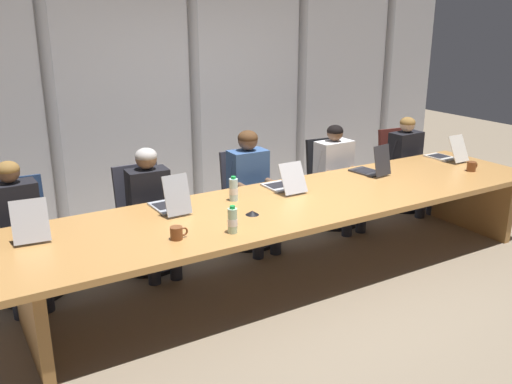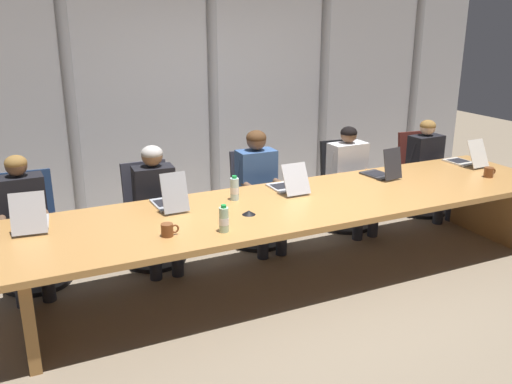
{
  "view_description": "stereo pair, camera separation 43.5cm",
  "coord_description": "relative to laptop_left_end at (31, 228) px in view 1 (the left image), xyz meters",
  "views": [
    {
      "loc": [
        -2.67,
        -3.7,
        2.26
      ],
      "look_at": [
        -0.39,
        0.11,
        0.82
      ],
      "focal_mm": 38.64,
      "sensor_mm": 36.0,
      "label": 1
    },
    {
      "loc": [
        -2.29,
        -3.91,
        2.26
      ],
      "look_at": [
        -0.39,
        0.11,
        0.82
      ],
      "focal_mm": 38.64,
      "sensor_mm": 36.0,
      "label": 2
    }
  ],
  "objects": [
    {
      "name": "office_chair_right_end",
      "position": [
        4.36,
        0.63,
        -0.43
      ],
      "size": [
        0.6,
        0.6,
        0.93
      ],
      "rotation": [
        0.0,
        0.0,
        -1.68
      ],
      "color": "#511E19",
      "rests_on": "ground_plane"
    },
    {
      "name": "laptop_center",
      "position": [
        2.2,
        -0.01,
        -0.01
      ],
      "size": [
        0.24,
        0.44,
        0.28
      ],
      "rotation": [
        0.0,
        0.0,
        1.57
      ],
      "color": "#BCBCC1",
      "rests_on": "conference_table"
    },
    {
      "name": "office_chair_left_end",
      "position": [
        0.01,
        0.63,
        -0.43
      ],
      "size": [
        0.6,
        0.6,
        0.96
      ],
      "rotation": [
        0.0,
        0.0,
        -1.61
      ],
      "color": "navy",
      "rests_on": "ground_plane"
    },
    {
      "name": "person_right_mid",
      "position": [
        3.24,
        0.47,
        -0.15
      ],
      "size": [
        0.42,
        0.55,
        1.13
      ],
      "rotation": [
        0.0,
        0.0,
        -1.55
      ],
      "color": "silver",
      "rests_on": "ground_plane"
    },
    {
      "name": "water_bottle_secondary",
      "position": [
        1.65,
        -0.06,
        0.04
      ],
      "size": [
        0.08,
        0.08,
        0.22
      ],
      "color": "silver",
      "rests_on": "conference_table"
    },
    {
      "name": "conference_mic_left_side",
      "position": [
        1.61,
        -0.45,
        -0.04
      ],
      "size": [
        0.11,
        0.11,
        0.03
      ],
      "primitive_type": "cone",
      "color": "black",
      "rests_on": "conference_table"
    },
    {
      "name": "curtain_backdrop",
      "position": [
        2.17,
        2.04,
        0.58
      ],
      "size": [
        8.07,
        0.17,
        2.73
      ],
      "color": "#B2B2B7",
      "rests_on": "ground_plane"
    },
    {
      "name": "laptop_left_end",
      "position": [
        0.0,
        0.0,
        0.0
      ],
      "size": [
        0.29,
        0.45,
        0.31
      ],
      "rotation": [
        0.0,
        0.0,
        1.46
      ],
      "color": "#BCBCC1",
      "rests_on": "conference_table"
    },
    {
      "name": "laptop_left_mid",
      "position": [
        1.08,
        -0.01,
        0.0
      ],
      "size": [
        0.23,
        0.44,
        0.33
      ],
      "rotation": [
        0.0,
        0.0,
        1.6
      ],
      "color": "#A8ADB7",
      "rests_on": "conference_table"
    },
    {
      "name": "office_chair_right_mid",
      "position": [
        3.27,
        0.63,
        -0.43
      ],
      "size": [
        0.6,
        0.6,
        0.93
      ],
      "rotation": [
        0.0,
        0.0,
        -1.68
      ],
      "color": "black",
      "rests_on": "ground_plane"
    },
    {
      "name": "office_chair_center",
      "position": [
        2.18,
        0.62,
        -0.44
      ],
      "size": [
        0.6,
        0.6,
        0.93
      ],
      "rotation": [
        0.0,
        0.0,
        -1.67
      ],
      "color": "#2D2D38",
      "rests_on": "ground_plane"
    },
    {
      "name": "laptop_right_end",
      "position": [
        4.37,
        -0.02,
        -0.0
      ],
      "size": [
        0.23,
        0.46,
        0.29
      ],
      "rotation": [
        0.0,
        0.0,
        1.6
      ],
      "color": "beige",
      "rests_on": "conference_table"
    },
    {
      "name": "office_chair_left_mid",
      "position": [
        1.07,
        0.63,
        -0.43
      ],
      "size": [
        0.6,
        0.6,
        0.93
      ],
      "rotation": [
        0.0,
        0.0,
        -1.57
      ],
      "color": "#2D2D38",
      "rests_on": "ground_plane"
    },
    {
      "name": "conference_table",
      "position": [
        2.17,
        -0.33,
        -0.18
      ],
      "size": [
        5.06,
        1.21,
        0.72
      ],
      "color": "#B77F42",
      "rests_on": "ground_plane"
    },
    {
      "name": "person_left_mid",
      "position": [
        1.09,
        0.46,
        -0.14
      ],
      "size": [
        0.4,
        0.56,
        1.13
      ],
      "rotation": [
        0.0,
        0.0,
        -1.63
      ],
      "color": "black",
      "rests_on": "ground_plane"
    },
    {
      "name": "laptop_right_mid",
      "position": [
        3.25,
        -0.04,
        0.0
      ],
      "size": [
        0.26,
        0.41,
        0.32
      ],
      "rotation": [
        0.0,
        0.0,
        1.69
      ],
      "color": "#2D2D33",
      "rests_on": "conference_table"
    },
    {
      "name": "person_center",
      "position": [
        2.15,
        0.47,
        -0.11
      ],
      "size": [
        0.39,
        0.55,
        1.18
      ],
      "rotation": [
        0.0,
        0.0,
        -1.59
      ],
      "color": "#335184",
      "rests_on": "ground_plane"
    },
    {
      "name": "coffee_mug_near",
      "position": [
        0.89,
        -0.6,
        -0.01
      ],
      "size": [
        0.14,
        0.09,
        0.09
      ],
      "color": "brown",
      "rests_on": "conference_table"
    },
    {
      "name": "ground_plane",
      "position": [
        2.17,
        -0.33,
        -0.78
      ],
      "size": [
        16.14,
        16.14,
        0.0
      ],
      "primitive_type": "plane",
      "color": "#7F705B"
    },
    {
      "name": "coffee_mug_far",
      "position": [
        4.21,
        -0.48,
        -0.01
      ],
      "size": [
        0.14,
        0.09,
        0.1
      ],
      "color": "brown",
      "rests_on": "conference_table"
    },
    {
      "name": "water_bottle_primary",
      "position": [
        1.29,
        -0.7,
        0.03
      ],
      "size": [
        0.07,
        0.07,
        0.21
      ],
      "color": "#ADD1B2",
      "rests_on": "conference_table"
    },
    {
      "name": "person_left_end",
      "position": [
        -0.04,
        0.47,
        -0.13
      ],
      "size": [
        0.4,
        0.55,
        1.17
      ],
      "rotation": [
        0.0,
        0.0,
        -1.54
      ],
      "color": "black",
      "rests_on": "ground_plane"
    },
    {
      "name": "person_right_end",
      "position": [
        4.33,
        0.46,
        -0.15
      ],
      "size": [
        0.41,
        0.56,
        1.12
      ],
      "rotation": [
        0.0,
        0.0,
        -1.52
      ],
      "color": "black",
      "rests_on": "ground_plane"
    }
  ]
}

